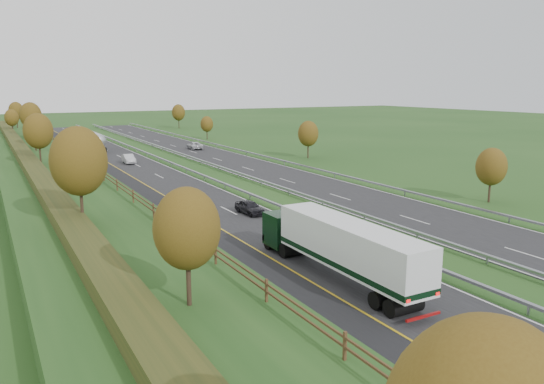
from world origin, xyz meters
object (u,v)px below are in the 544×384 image
Objects in this scene: car_small_far at (68,133)px; car_oncoming at (195,146)px; box_lorry at (339,246)px; car_dark_near at (250,207)px; car_silver_mid at (129,159)px; road_tanker at (95,141)px.

car_small_far is 46.68m from car_oncoming.
box_lorry is 3.17× the size of car_oncoming.
car_small_far is (-0.36, 116.60, -1.62)m from box_lorry.
car_oncoming is (14.67, 54.39, 0.04)m from car_dark_near.
car_oncoming reaches higher than car_small_far.
car_dark_near is 0.85× the size of car_small_far.
box_lorry reaches higher than car_silver_mid.
box_lorry is at bearing 80.66° from car_oncoming.
box_lorry reaches higher than car_oncoming.
road_tanker reaches higher than car_dark_near.
car_silver_mid is at bearing 89.02° from box_lorry.
box_lorry is at bearing -102.59° from car_dark_near.
road_tanker reaches higher than car_silver_mid.
car_silver_mid reaches higher than car_small_far.
car_silver_mid is 56.63m from car_small_far.
road_tanker is 2.41× the size of car_small_far.
car_small_far is at bearing 90.04° from road_tanker.
car_oncoming reaches higher than car_dark_near.
box_lorry is 3.61× the size of car_silver_mid.
car_small_far is at bearing 90.18° from box_lorry.
box_lorry is 3.50× the size of car_small_far.
car_dark_near is at bearing 79.05° from car_oncoming.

